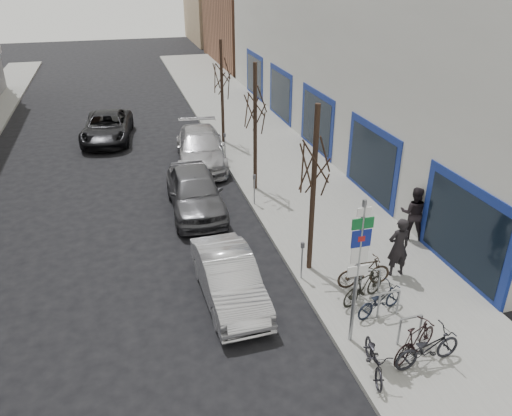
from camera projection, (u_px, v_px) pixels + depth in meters
ground at (262, 361)px, 12.52m from camera, size 120.00×120.00×0.00m
sidewalk_east at (296, 185)px, 22.20m from camera, size 5.00×70.00×0.15m
commercial_building at (472, 40)px, 28.19m from camera, size 20.00×32.00×10.00m
brick_building_far at (276, 18)px, 48.38m from camera, size 12.00×14.00×8.00m
tan_building_far at (243, 2)px, 61.22m from camera, size 13.00×12.00×9.00m
highway_sign_pole at (358, 265)px, 12.00m from camera, size 0.55×0.10×4.20m
bike_rack at (389, 301)px, 13.66m from camera, size 0.66×2.26×0.83m
tree_near at (315, 151)px, 14.34m from camera, size 1.80×1.80×5.50m
tree_mid at (255, 98)px, 19.95m from camera, size 1.80×1.80×5.50m
tree_far at (221, 68)px, 25.56m from camera, size 1.80×1.80×5.50m
meter_front at (302, 257)px, 15.22m from camera, size 0.10×0.08×1.27m
meter_mid at (254, 186)px, 19.97m from camera, size 0.10×0.08×1.27m
meter_back at (225, 143)px, 24.71m from camera, size 0.10×0.08×1.27m
bike_near_left at (375, 356)px, 11.78m from camera, size 0.89×1.71×1.00m
bike_near_right at (415, 340)px, 12.25m from camera, size 1.74×1.15×1.02m
bike_mid_curb at (380, 298)px, 13.80m from camera, size 1.71×0.98×1.00m
bike_mid_inner at (363, 286)px, 14.29m from camera, size 1.73×1.10×1.01m
bike_far_curb at (428, 345)px, 12.02m from camera, size 1.89×0.74×1.12m
bike_far_inner at (364, 271)px, 14.95m from camera, size 1.72×0.56×1.04m
parked_car_front at (229, 279)px, 14.53m from camera, size 1.65×4.38×1.43m
parked_car_mid at (195, 191)px, 19.71m from camera, size 2.11×5.04×1.70m
parked_car_back at (201, 148)px, 24.34m from camera, size 2.92×5.88×1.64m
lane_car at (107, 127)px, 27.67m from camera, size 3.12×5.67×1.51m
pedestrian_near at (398, 247)px, 15.32m from camera, size 0.72×0.48×1.96m
pedestrian_far at (414, 212)px, 17.42m from camera, size 0.88×0.81×1.97m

